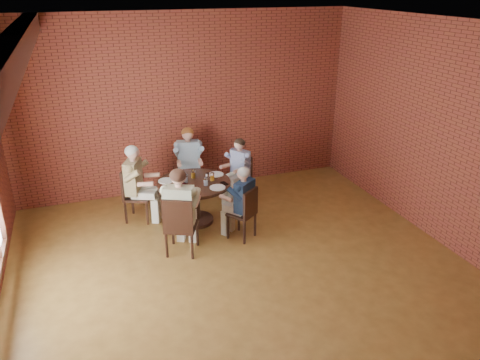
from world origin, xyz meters
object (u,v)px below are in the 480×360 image
object	(u,v)px
diner_e	(242,203)
smartphone	(224,183)
diner_a	(238,171)
diner_d	(181,211)
chair_b	(189,169)
diner_c	(137,184)
diner_b	(189,163)
dining_table	(194,194)
chair_e	(245,212)
chair_c	(133,192)
chair_a	(241,176)
chair_d	(180,224)

from	to	relation	value
diner_e	smartphone	distance (m)	0.56
diner_a	diner_d	distance (m)	1.99
chair_b	diner_c	world-z (taller)	diner_c
diner_b	smartphone	world-z (taller)	diner_b
dining_table	diner_a	size ratio (longest dim) A/B	1.01
diner_c	chair_e	size ratio (longest dim) A/B	1.53
chair_c	diner_e	xyz separation A→B (m)	(1.54, -1.23, 0.10)
chair_c	smartphone	xyz separation A→B (m)	(1.43, -0.70, 0.24)
smartphone	dining_table	bearing A→B (deg)	140.20
diner_b	chair_e	bearing A→B (deg)	-67.44
diner_e	smartphone	bearing A→B (deg)	-114.39
dining_table	chair_b	xyz separation A→B (m)	(0.19, 1.16, -0.02)
dining_table	chair_e	world-z (taller)	chair_e
chair_a	chair_e	world-z (taller)	chair_e
chair_b	diner_d	distance (m)	2.13
dining_table	chair_d	size ratio (longest dim) A/B	1.28
chair_e	smartphone	distance (m)	0.67
diner_b	chair_c	distance (m)	1.31
diner_a	chair_d	world-z (taller)	diner_a
diner_e	smartphone	size ratio (longest dim) A/B	7.97
dining_table	chair_b	distance (m)	1.17
diner_c	chair_d	world-z (taller)	diner_c
chair_a	chair_c	distance (m)	2.01
dining_table	diner_a	distance (m)	1.11
chair_c	chair_e	distance (m)	2.04
diner_a	diner_c	xyz separation A→B (m)	(-1.87, -0.10, 0.06)
diner_d	diner_b	bearing A→B (deg)	-81.27
chair_a	chair_c	world-z (taller)	chair_c
dining_table	smartphone	world-z (taller)	smartphone
chair_e	diner_e	distance (m)	0.15
chair_d	diner_d	size ratio (longest dim) A/B	0.70
chair_c	chair_d	xyz separation A→B (m)	(0.50, -1.42, 0.01)
chair_d	chair_a	bearing A→B (deg)	-108.78
chair_b	diner_d	xyz separation A→B (m)	(-0.62, -2.03, 0.18)
diner_d	chair_d	bearing A→B (deg)	90.00
chair_a	diner_c	xyz separation A→B (m)	(-1.93, -0.14, 0.19)
chair_d	chair_e	bearing A→B (deg)	-147.07
diner_a	dining_table	bearing A→B (deg)	-90.00
chair_b	chair_d	bearing A→B (deg)	-97.92
dining_table	chair_d	bearing A→B (deg)	-116.14
chair_c	chair_d	world-z (taller)	chair_d
chair_d	diner_b	bearing A→B (deg)	-81.65
chair_a	chair_e	bearing A→B (deg)	-45.00
chair_b	chair_c	world-z (taller)	chair_b
chair_b	smartphone	xyz separation A→B (m)	(0.27, -1.40, 0.24)
diner_c	diner_d	size ratio (longest dim) A/B	0.98
chair_e	diner_c	bearing A→B (deg)	-76.34
diner_b	smartphone	size ratio (longest dim) A/B	8.76
chair_b	diner_e	bearing A→B (deg)	-69.26
chair_b	diner_e	xyz separation A→B (m)	(0.38, -1.93, 0.10)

